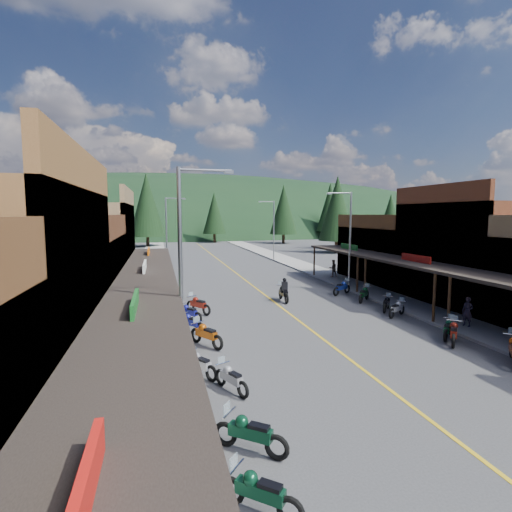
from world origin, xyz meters
TOP-DOWN VIEW (x-y plane):
  - ground at (0.00, 0.00)m, footprint 220.00×220.00m
  - centerline at (0.00, 20.00)m, footprint 0.15×90.00m
  - sidewalk_west at (-8.70, 20.00)m, footprint 3.40×94.00m
  - sidewalk_east at (8.70, 20.00)m, footprint 3.40×94.00m
  - shop_west_2 at (-13.75, 1.70)m, footprint 10.90×9.00m
  - shop_west_3 at (-13.78, 11.30)m, footprint 10.90×10.20m
  - shop_east_2 at (13.78, 1.70)m, footprint 10.90×9.00m
  - shop_east_3 at (13.75, 11.30)m, footprint 10.90×10.20m
  - streetlight_0 at (-6.95, -6.00)m, footprint 2.16×0.18m
  - streetlight_1 at (-6.95, 22.00)m, footprint 2.16×0.18m
  - streetlight_2 at (6.95, 8.00)m, footprint 2.16×0.18m
  - streetlight_3 at (6.95, 30.00)m, footprint 2.16×0.18m
  - ridge_hill at (0.00, 135.00)m, footprint 310.00×140.00m
  - pine_1 at (-24.00, 70.00)m, footprint 5.88×5.88m
  - pine_2 at (-10.00, 58.00)m, footprint 6.72×6.72m
  - pine_3 at (4.00, 66.00)m, footprint 5.04×5.04m
  - pine_4 at (18.00, 60.00)m, footprint 5.88×5.88m
  - pine_5 at (34.00, 72.00)m, footprint 6.72×6.72m
  - pine_6 at (46.00, 64.00)m, footprint 5.04×5.04m
  - pine_7 at (-32.00, 76.00)m, footprint 5.88×5.88m
  - pine_8 at (-22.00, 40.00)m, footprint 4.48×4.48m
  - pine_9 at (24.00, 45.00)m, footprint 4.93×4.93m
  - pine_10 at (-18.00, 50.00)m, footprint 5.38×5.38m
  - pine_11 at (20.00, 38.00)m, footprint 5.82×5.82m
  - bike_west_2 at (-5.96, -13.92)m, footprint 1.86×1.71m
  - bike_west_3 at (-5.68, -11.77)m, footprint 2.07×1.85m
  - bike_west_4 at (-5.52, -8.08)m, footprint 1.37×1.97m
  - bike_west_5 at (-6.48, -6.50)m, footprint 1.61×1.98m
  - bike_west_6 at (-5.81, -3.03)m, footprint 1.84×2.29m
  - bike_west_7 at (-6.35, -0.61)m, footprint 1.80×2.06m
  - bike_west_8 at (-6.29, 1.65)m, footprint 1.81×2.04m
  - bike_west_9 at (-5.58, 3.36)m, footprint 1.84×2.24m
  - bike_east_5 at (5.83, -5.45)m, footprint 1.93×2.10m
  - bike_east_6 at (6.17, -4.66)m, footprint 1.87×1.77m
  - bike_east_7 at (6.13, -0.25)m, footprint 1.96×1.55m
  - bike_east_8 at (6.29, 1.15)m, footprint 1.71×1.84m
  - bike_east_9 at (6.29, 4.05)m, footprint 1.99×1.99m
  - bike_east_10 at (5.83, 6.68)m, footprint 2.20×1.71m
  - rider_on_bike at (0.71, 5.47)m, footprint 0.88×2.35m
  - pedestrian_east_a at (8.36, -3.45)m, footprint 0.57×0.69m
  - pedestrian_east_b at (8.55, 14.29)m, footprint 0.84×0.50m

SIDE VIEW (x-z plane):
  - ground at x=0.00m, z-range 0.00..0.00m
  - ridge_hill at x=0.00m, z-range -30.00..30.00m
  - centerline at x=0.00m, z-range 0.00..0.01m
  - sidewalk_west at x=-8.70m, z-range 0.00..0.15m
  - sidewalk_east at x=8.70m, z-range 0.00..0.15m
  - bike_west_4 at x=-5.52m, z-range 0.00..1.08m
  - bike_east_8 at x=6.29m, z-range 0.00..1.08m
  - bike_west_2 at x=-5.96m, z-range 0.00..1.09m
  - bike_east_7 at x=6.13m, z-range 0.00..1.09m
  - bike_east_6 at x=6.17m, z-range 0.00..1.10m
  - bike_west_5 at x=-6.48m, z-range 0.00..1.11m
  - bike_west_8 at x=-6.29m, z-range 0.00..1.18m
  - bike_west_7 at x=-6.35m, z-range 0.00..1.18m
  - bike_west_3 at x=-5.68m, z-range 0.00..1.20m
  - bike_east_9 at x=6.29m, z-range 0.00..1.21m
  - bike_east_10 at x=5.83m, z-range 0.00..1.22m
  - bike_east_5 at x=5.83m, z-range 0.00..1.22m
  - bike_west_9 at x=-5.58m, z-range 0.00..1.26m
  - bike_west_6 at x=-5.81m, z-range 0.00..1.28m
  - rider_on_bike at x=0.71m, z-range -0.18..1.59m
  - pedestrian_east_a at x=8.36m, z-range 0.15..1.77m
  - pedestrian_east_b at x=8.55m, z-range 0.15..1.83m
  - shop_east_3 at x=13.75m, z-range -0.57..5.63m
  - shop_west_2 at x=-13.75m, z-range -0.57..5.63m
  - shop_east_2 at x=13.78m, z-range -0.58..7.62m
  - shop_west_3 at x=-13.78m, z-range -0.58..7.62m
  - streetlight_0 at x=-6.95m, z-range 0.46..8.46m
  - streetlight_1 at x=-6.95m, z-range 0.46..8.46m
  - streetlight_2 at x=6.95m, z-range 0.46..8.46m
  - streetlight_3 at x=6.95m, z-range 0.46..8.46m
  - pine_8 at x=-22.00m, z-range 0.98..10.98m
  - pine_9 at x=24.00m, z-range 0.98..11.78m
  - pine_3 at x=4.00m, z-range 0.98..11.98m
  - pine_6 at x=46.00m, z-range 0.98..11.98m
  - pine_10 at x=-18.00m, z-range 0.98..12.58m
  - pine_11 at x=20.00m, z-range 0.99..13.39m
  - pine_1 at x=-24.00m, z-range 0.99..13.49m
  - pine_4 at x=18.00m, z-range 0.99..13.49m
  - pine_7 at x=-32.00m, z-range 0.99..13.49m
  - pine_2 at x=-10.00m, z-range 0.99..14.99m
  - pine_5 at x=34.00m, z-range 0.99..14.99m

